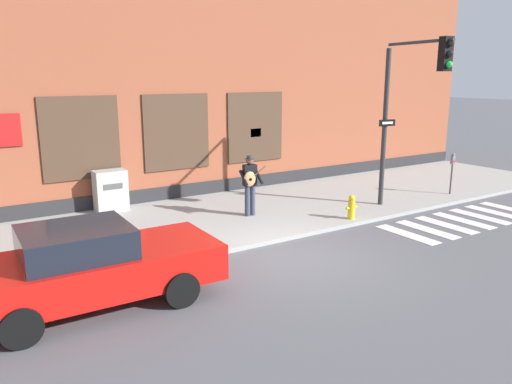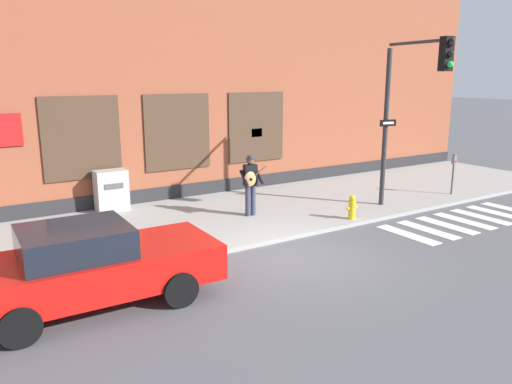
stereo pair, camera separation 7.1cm
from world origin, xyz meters
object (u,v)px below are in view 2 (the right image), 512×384
Objects in this scene: parking_meter at (454,167)px; red_car at (88,266)px; fire_hydrant at (352,207)px; traffic_light at (409,96)px; utility_box at (111,191)px; busker at (250,182)px.

red_car is at bearing -171.92° from parking_meter.
parking_meter is 2.05× the size of fire_hydrant.
traffic_light is at bearing -168.61° from parking_meter.
traffic_light is 4.14m from parking_meter.
traffic_light reaches higher than parking_meter.
utility_box is at bearing 69.79° from red_car.
traffic_light is at bearing 6.95° from red_car.
utility_box is at bearing 158.55° from parking_meter.
fire_hydrant is (-1.82, 0.22, -3.10)m from traffic_light.
busker is at bearing 30.71° from red_car.
red_car reaches higher than fire_hydrant.
busker is at bearing -39.99° from utility_box.
red_car reaches higher than utility_box.
busker is 3.00m from fire_hydrant.
fire_hydrant is at bearing 173.11° from traffic_light.
red_car is 2.60× the size of busker.
busker is 7.46m from parking_meter.
busker reaches higher than parking_meter.
red_car is 6.35m from busker.
busker is at bearing 153.08° from traffic_light.
traffic_light reaches higher than busker.
traffic_light is 3.61m from fire_hydrant.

